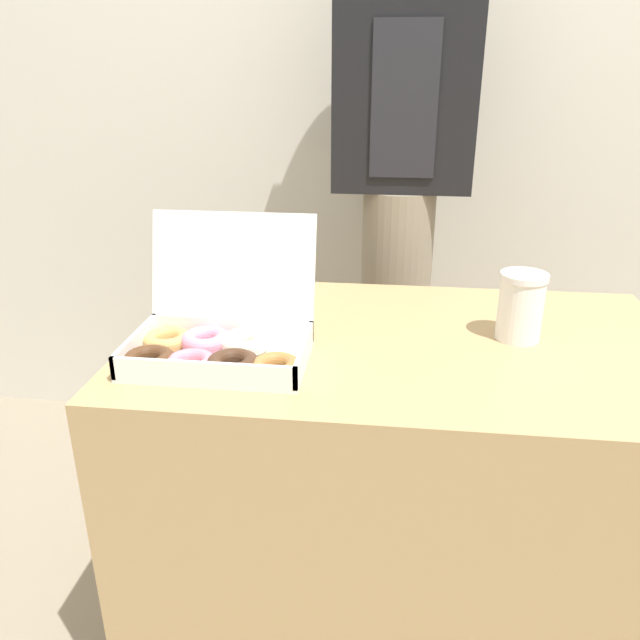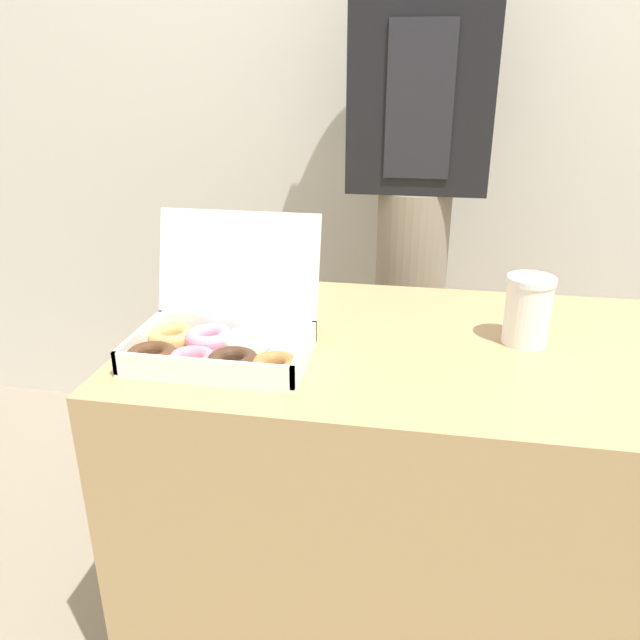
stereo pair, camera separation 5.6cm
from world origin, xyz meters
TOP-DOWN VIEW (x-y plane):
  - ground_plane at (0.00, 0.00)m, footprint 14.00×14.00m
  - wall_back at (0.00, 0.95)m, footprint 10.00×0.05m
  - table at (0.00, 0.00)m, footprint 1.09×0.67m
  - donut_box at (-0.35, -0.13)m, footprint 0.35×0.28m
  - coffee_cup at (0.23, 0.03)m, footprint 0.09×0.09m
  - person_customer at (-0.02, 0.63)m, footprint 0.38×0.23m

SIDE VIEW (x-z plane):
  - ground_plane at x=0.00m, z-range 0.00..0.00m
  - table at x=0.00m, z-range 0.00..0.76m
  - donut_box at x=-0.35m, z-range 0.67..0.92m
  - coffee_cup at x=0.23m, z-range 0.76..0.90m
  - person_customer at x=-0.02m, z-range 0.12..1.92m
  - wall_back at x=0.00m, z-range 0.00..2.60m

